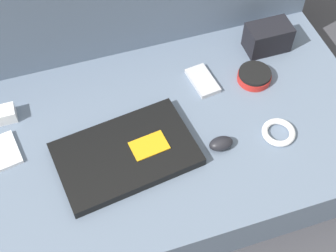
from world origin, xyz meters
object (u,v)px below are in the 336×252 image
object	(u,v)px
charger_brick	(5,114)
computer_mouse	(221,144)
phone_silver	(5,151)
camera_pouch	(268,37)
laptop	(126,154)
speaker_puck	(254,76)
phone_black	(203,81)

from	to	relation	value
charger_brick	computer_mouse	bearing A→B (deg)	-27.01
phone_silver	camera_pouch	bearing A→B (deg)	0.03
phone_silver	camera_pouch	xyz separation A→B (m)	(0.78, 0.13, 0.04)
computer_mouse	phone_silver	size ratio (longest dim) A/B	0.55
laptop	speaker_puck	world-z (taller)	speaker_puck
laptop	camera_pouch	distance (m)	0.55
computer_mouse	phone_silver	bearing A→B (deg)	163.98
computer_mouse	speaker_puck	xyz separation A→B (m)	(0.17, 0.18, -0.00)
laptop	phone_black	distance (m)	0.32
computer_mouse	camera_pouch	xyz separation A→B (m)	(0.26, 0.29, 0.03)
phone_black	charger_brick	xyz separation A→B (m)	(-0.54, 0.04, 0.01)
speaker_puck	phone_black	distance (m)	0.15
computer_mouse	speaker_puck	size ratio (longest dim) A/B	0.66
computer_mouse	phone_black	distance (m)	0.22
camera_pouch	charger_brick	xyz separation A→B (m)	(-0.76, -0.03, -0.02)
laptop	computer_mouse	xyz separation A→B (m)	(0.23, -0.05, 0.00)
computer_mouse	charger_brick	distance (m)	0.57
laptop	speaker_puck	xyz separation A→B (m)	(0.41, 0.14, 0.00)
phone_black	camera_pouch	world-z (taller)	camera_pouch
speaker_puck	laptop	bearing A→B (deg)	-161.44
phone_black	charger_brick	world-z (taller)	charger_brick
speaker_puck	camera_pouch	size ratio (longest dim) A/B	0.75
phone_silver	speaker_puck	bearing A→B (deg)	-7.31
camera_pouch	phone_black	bearing A→B (deg)	-162.74
phone_silver	charger_brick	xyz separation A→B (m)	(0.02, 0.11, 0.01)
camera_pouch	charger_brick	bearing A→B (deg)	-177.81
computer_mouse	charger_brick	size ratio (longest dim) A/B	1.11
camera_pouch	charger_brick	size ratio (longest dim) A/B	2.25
laptop	computer_mouse	distance (m)	0.24
laptop	phone_silver	distance (m)	0.31
speaker_puck	charger_brick	world-z (taller)	charger_brick
phone_black	phone_silver	bearing A→B (deg)	179.50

